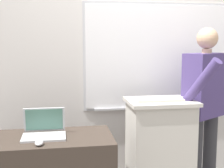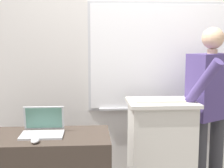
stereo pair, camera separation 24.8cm
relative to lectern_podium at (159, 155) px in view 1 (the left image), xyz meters
The scene contains 6 objects.
back_wall 1.06m from the lectern_podium, 111.81° to the left, with size 6.40×0.17×2.66m.
lectern_podium is the anchor object (origin of this frame).
person_presenter 0.68m from the lectern_podium, 18.10° to the left, with size 0.61×0.71×1.63m.
laptop 1.05m from the lectern_podium, behind, with size 0.33×0.26×0.21m.
wireless_keyboard 0.51m from the lectern_podium, 114.48° to the right, with size 0.41×0.12×0.02m.
computer_mouse_by_laptop 1.11m from the lectern_podium, 160.75° to the right, with size 0.06×0.10×0.03m.
Camera 1 is at (-0.59, -2.04, 1.49)m, focal length 50.00 mm.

